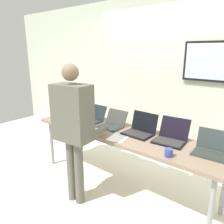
% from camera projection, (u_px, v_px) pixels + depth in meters
% --- Properties ---
extents(ground, '(8.00, 8.00, 0.04)m').
position_uv_depth(ground, '(121.00, 185.00, 3.13)').
color(ground, silver).
extents(back_wall, '(8.00, 0.11, 2.68)m').
position_uv_depth(back_wall, '(165.00, 81.00, 3.59)').
color(back_wall, beige).
rests_on(back_wall, ground).
extents(workbench, '(2.68, 0.70, 0.78)m').
position_uv_depth(workbench, '(122.00, 136.00, 2.93)').
color(workbench, '#8A725D').
rests_on(workbench, ground).
extents(equipment_box, '(0.38, 0.40, 0.28)m').
position_uv_depth(equipment_box, '(73.00, 107.00, 3.63)').
color(equipment_box, '#55575E').
rests_on(equipment_box, workbench).
extents(laptop_station_0, '(0.36, 0.33, 0.23)m').
position_uv_depth(laptop_station_0, '(92.00, 117.00, 3.37)').
color(laptop_station_0, '#1E272A').
rests_on(laptop_station_0, workbench).
extents(laptop_station_1, '(0.34, 0.33, 0.22)m').
position_uv_depth(laptop_station_1, '(112.00, 123.00, 3.11)').
color(laptop_station_1, '#3B3C38').
rests_on(laptop_station_1, workbench).
extents(laptop_station_2, '(0.38, 0.33, 0.26)m').
position_uv_depth(laptop_station_2, '(140.00, 129.00, 2.85)').
color(laptop_station_2, black).
rests_on(laptop_station_2, workbench).
extents(laptop_station_3, '(0.38, 0.39, 0.26)m').
position_uv_depth(laptop_station_3, '(171.00, 136.00, 2.61)').
color(laptop_station_3, black).
rests_on(laptop_station_3, workbench).
extents(laptop_station_4, '(0.37, 0.30, 0.24)m').
position_uv_depth(laptop_station_4, '(212.00, 149.00, 2.29)').
color(laptop_station_4, '#343D3C').
rests_on(laptop_station_4, workbench).
extents(person, '(0.48, 0.62, 1.69)m').
position_uv_depth(person, '(73.00, 123.00, 2.53)').
color(person, '#5F5D51').
rests_on(person, ground).
extents(coffee_mug, '(0.08, 0.08, 0.08)m').
position_uv_depth(coffee_mug, '(169.00, 153.00, 2.24)').
color(coffee_mug, '#314395').
rests_on(coffee_mug, workbench).
extents(paper_sheet, '(0.27, 0.34, 0.00)m').
position_uv_depth(paper_sheet, '(119.00, 137.00, 2.74)').
color(paper_sheet, white).
rests_on(paper_sheet, workbench).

